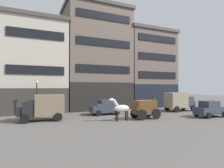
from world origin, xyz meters
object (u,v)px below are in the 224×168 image
Objects in this scene: delivery_truck_far at (43,107)px; sedan_dark at (106,107)px; streetlamp_curbside at (37,93)px; draft_horse at (121,108)px; delivery_truck_near at (179,101)px; cargo_wagon at (145,108)px; sedan_light at (210,109)px; pedestrian_officer at (154,103)px.

sedan_dark is at bearing 9.89° from delivery_truck_far.
draft_horse is at bearing -41.15° from streetlamp_curbside.
draft_horse is 0.54× the size of delivery_truck_near.
delivery_truck_near is 0.99× the size of delivery_truck_far.
streetlamp_curbside is at bearing 147.87° from cargo_wagon.
draft_horse is 0.53× the size of delivery_truck_far.
sedan_dark and sedan_light have the same top height.
streetlamp_curbside reaches higher than sedan_dark.
delivery_truck_near is 1.16× the size of sedan_light.
sedan_light is (10.33, -2.08, -0.36)m from draft_horse.
pedestrian_officer is 16.56m from streetlamp_curbside.
streetlamp_curbside is (-17.86, 8.66, 1.76)m from sedan_light.
delivery_truck_near reaches higher than cargo_wagon.
cargo_wagon is 0.77× the size of sedan_light.
draft_horse is 1.31× the size of pedestrian_officer.
streetlamp_curbside is at bearing 138.85° from draft_horse.
draft_horse is at bearing -180.00° from cargo_wagon.
cargo_wagon is at bearing -157.15° from delivery_truck_near.
delivery_truck_near reaches higher than sedan_light.
sedan_light is (-0.76, -5.51, -0.51)m from delivery_truck_near.
streetlamp_curbside is at bearing 165.74° from sedan_dark.
streetlamp_curbside is at bearing 154.14° from sedan_light.
cargo_wagon is 1.62× the size of pedestrian_officer.
pedestrian_officer is at bearing 99.32° from sedan_light.
pedestrian_officer is (-1.38, 8.44, 0.07)m from sedan_light.
cargo_wagon reaches higher than pedestrian_officer.
streetlamp_curbside is (-18.62, 3.15, 1.25)m from delivery_truck_near.
delivery_truck_far is 16.33m from pedestrian_officer.
delivery_truck_far is 1.07× the size of streetlamp_curbside.
delivery_truck_near is 1.06× the size of streetlamp_curbside.
cargo_wagon is 7.67m from sedan_light.
delivery_truck_near is at bearing 17.19° from draft_horse.
pedestrian_officer is at bearing 11.53° from sedan_dark.
draft_horse is 0.63× the size of sedan_dark.
delivery_truck_far is 3.53m from streetlamp_curbside.
streetlamp_curbside is (-10.48, 6.58, 1.52)m from cargo_wagon.
streetlamp_curbside reaches higher than delivery_truck_far.
cargo_wagon is 8.83m from delivery_truck_near.
draft_horse is (-2.95, -0.00, 0.12)m from cargo_wagon.
delivery_truck_near reaches higher than sedan_dark.
sedan_light is at bearing -33.59° from sedan_dark.
draft_horse is 0.57× the size of streetlamp_curbside.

